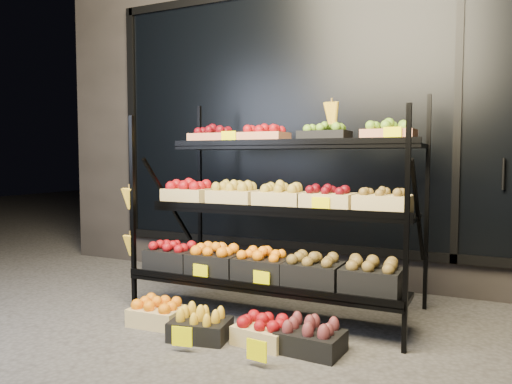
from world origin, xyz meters
The scene contains 9 objects.
ground centered at (0.00, 0.00, 0.00)m, with size 24.00×24.00×0.00m, color #514F4C.
building centered at (0.00, 2.59, 1.75)m, with size 6.00×2.08×3.50m.
display_rack centered at (-0.01, 0.60, 0.79)m, with size 2.18×1.02×1.72m.
tag_floor_a centered at (-0.19, -0.40, 0.06)m, with size 0.13×0.01×0.12m, color #FFF900.
tag_floor_b centered at (0.31, -0.40, 0.06)m, with size 0.13×0.01×0.12m, color #FFF900.
floor_crate_left centered at (-0.63, -0.05, 0.09)m, with size 0.37×0.28×0.19m.
floor_crate_midleft centered at (-0.21, -0.16, 0.09)m, with size 0.42×0.34×0.19m.
floor_crate_midright centered at (0.20, -0.06, 0.09)m, with size 0.38×0.30×0.18m.
floor_crate_right centered at (0.51, -0.05, 0.09)m, with size 0.40×0.31×0.20m.
Camera 1 is at (1.49, -2.86, 1.18)m, focal length 35.00 mm.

